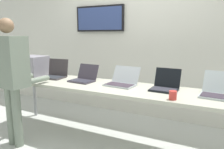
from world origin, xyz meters
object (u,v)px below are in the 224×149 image
object	(u,v)px
equipment_box	(33,66)
laptop_station_3	(165,85)
laptop_station_4	(218,91)
workbench	(103,88)
laptop_station_0	(55,73)
laptop_station_2	(122,81)
laptop_station_1	(84,77)
coffee_mug	(173,95)
person	(11,71)

from	to	relation	value
equipment_box	laptop_station_3	distance (m)	2.15
laptop_station_3	laptop_station_4	distance (m)	0.57
workbench	laptop_station_4	xyz separation A→B (m)	(1.36, 0.10, 0.11)
laptop_station_0	laptop_station_2	xyz separation A→B (m)	(1.13, 0.00, -0.01)
laptop_station_1	workbench	bearing A→B (deg)	-12.92
equipment_box	workbench	bearing A→B (deg)	-4.79
laptop_station_0	coffee_mug	size ratio (longest dim) A/B	4.06
laptop_station_1	coffee_mug	xyz separation A→B (m)	(1.30, -0.33, -0.01)
laptop_station_4	coffee_mug	size ratio (longest dim) A/B	4.59
laptop_station_1	coffee_mug	world-z (taller)	laptop_station_1
laptop_station_3	coffee_mug	distance (m)	0.40
laptop_station_0	laptop_station_1	bearing A→B (deg)	-2.67
workbench	laptop_station_4	world-z (taller)	laptop_station_4
laptop_station_1	coffee_mug	bearing A→B (deg)	-14.22
coffee_mug	workbench	bearing A→B (deg)	165.32
laptop_station_2	laptop_station_3	world-z (taller)	laptop_station_3
person	coffee_mug	distance (m)	1.95
laptop_station_2	laptop_station_3	distance (m)	0.56
laptop_station_3	person	bearing A→B (deg)	-157.29
laptop_station_2	laptop_station_3	size ratio (longest dim) A/B	1.23
equipment_box	person	bearing A→B (deg)	-61.38
workbench	laptop_station_3	world-z (taller)	laptop_station_3
laptop_station_2	laptop_station_4	bearing A→B (deg)	-0.27
equipment_box	coffee_mug	world-z (taller)	equipment_box
workbench	coffee_mug	distance (m)	0.99
laptop_station_4	person	distance (m)	2.43
equipment_box	coffee_mug	xyz separation A→B (m)	(2.31, -0.36, -0.11)
workbench	person	distance (m)	1.17
workbench	person	world-z (taller)	person
person	laptop_station_4	bearing A→B (deg)	17.32
equipment_box	laptop_station_2	size ratio (longest dim) A/B	1.00
laptop_station_0	laptop_station_3	size ratio (longest dim) A/B	1.10
laptop_station_1	person	distance (m)	0.94
laptop_station_1	laptop_station_4	xyz separation A→B (m)	(1.70, 0.02, 0.00)
laptop_station_4	person	world-z (taller)	person
workbench	coffee_mug	world-z (taller)	coffee_mug
equipment_box	laptop_station_1	xyz separation A→B (m)	(1.01, -0.03, -0.10)
laptop_station_0	person	distance (m)	0.74
person	laptop_station_3	bearing A→B (deg)	22.71
workbench	laptop_station_0	size ratio (longest dim) A/B	8.75
equipment_box	person	size ratio (longest dim) A/B	0.25
laptop_station_3	laptop_station_0	bearing A→B (deg)	-179.78
laptop_station_4	workbench	bearing A→B (deg)	-175.75
laptop_station_3	person	world-z (taller)	person
person	coffee_mug	world-z (taller)	person
laptop_station_3	equipment_box	bearing A→B (deg)	179.94
laptop_station_2	person	size ratio (longest dim) A/B	0.25
equipment_box	laptop_station_4	bearing A→B (deg)	-0.27
workbench	laptop_station_2	xyz separation A→B (m)	(0.23, 0.11, 0.10)
laptop_station_4	coffee_mug	distance (m)	0.54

